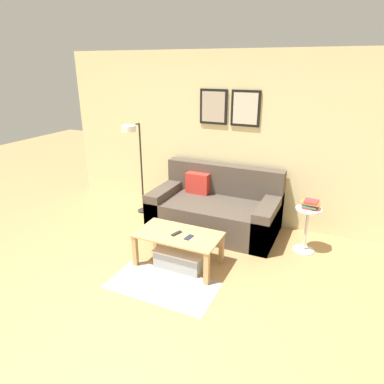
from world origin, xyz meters
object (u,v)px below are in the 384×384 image
at_px(coffee_table, 178,239).
at_px(storage_bin, 180,258).
at_px(couch, 215,210).
at_px(remote_control, 176,233).
at_px(side_table, 307,226).
at_px(book_stack, 310,204).
at_px(cell_phone, 189,237).
at_px(floor_lamp, 133,148).

height_order(coffee_table, storage_bin, coffee_table).
xyz_separation_m(couch, storage_bin, (-0.01, -1.16, -0.19)).
xyz_separation_m(coffee_table, remote_control, (-0.02, -0.02, 0.08)).
relative_size(side_table, book_stack, 2.49).
xyz_separation_m(couch, book_stack, (1.34, -0.12, 0.36)).
height_order(side_table, cell_phone, side_table).
height_order(coffee_table, remote_control, remote_control).
bearing_deg(coffee_table, side_table, 35.71).
bearing_deg(coffee_table, remote_control, -139.24).
xyz_separation_m(couch, coffee_table, (-0.05, -1.12, 0.04)).
distance_m(side_table, remote_control, 1.72).
bearing_deg(couch, remote_control, -93.46).
distance_m(side_table, book_stack, 0.30).
height_order(storage_bin, side_table, side_table).
xyz_separation_m(storage_bin, floor_lamp, (-1.32, 1.06, 1.02)).
bearing_deg(side_table, remote_control, -144.22).
distance_m(coffee_table, remote_control, 0.09).
relative_size(couch, side_table, 3.01).
bearing_deg(storage_bin, couch, 89.57).
bearing_deg(remote_control, side_table, 53.78).
height_order(floor_lamp, book_stack, floor_lamp).
bearing_deg(coffee_table, floor_lamp, 141.30).
relative_size(side_table, cell_phone, 4.37).
bearing_deg(book_stack, storage_bin, -142.30).
distance_m(couch, book_stack, 1.39).
distance_m(floor_lamp, side_table, 2.77).
bearing_deg(floor_lamp, cell_phone, -36.42).
xyz_separation_m(couch, floor_lamp, (-1.33, -0.10, 0.84)).
relative_size(couch, cell_phone, 13.14).
distance_m(floor_lamp, cell_phone, 1.92).
xyz_separation_m(floor_lamp, cell_phone, (1.43, -1.06, -0.72)).
height_order(floor_lamp, cell_phone, floor_lamp).
xyz_separation_m(floor_lamp, side_table, (2.65, -0.03, -0.78)).
xyz_separation_m(couch, remote_control, (-0.07, -1.14, 0.12)).
bearing_deg(remote_control, floor_lamp, 158.49).
bearing_deg(book_stack, coffee_table, -144.12).
distance_m(coffee_table, floor_lamp, 1.82).
height_order(storage_bin, cell_phone, cell_phone).
relative_size(coffee_table, storage_bin, 1.67).
height_order(remote_control, cell_phone, remote_control).
distance_m(couch, remote_control, 1.14).
distance_m(side_table, cell_phone, 1.59).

